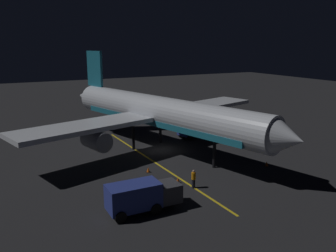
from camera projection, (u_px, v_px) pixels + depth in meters
ground_plane at (161, 151)px, 43.71m from camera, size 180.00×180.00×0.20m
apron_guide_stripe at (155, 163)px, 39.07m from camera, size 0.94×28.32×0.01m
airliner at (157, 113)px, 43.06m from camera, size 34.72×37.16×11.85m
baggage_truck at (141, 197)px, 27.50m from camera, size 5.91×2.32×2.41m
catering_truck at (198, 128)px, 50.01m from camera, size 6.69×3.00×2.32m
ground_crew_worker at (194, 179)px, 32.08m from camera, size 0.40×0.40×1.74m
traffic_cone_near_left at (178, 180)px, 33.44m from camera, size 0.50×0.50×0.55m
traffic_cone_near_right at (267, 164)px, 37.93m from camera, size 0.50×0.50×0.55m
traffic_cone_under_wing at (148, 170)px, 36.15m from camera, size 0.50×0.50×0.55m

